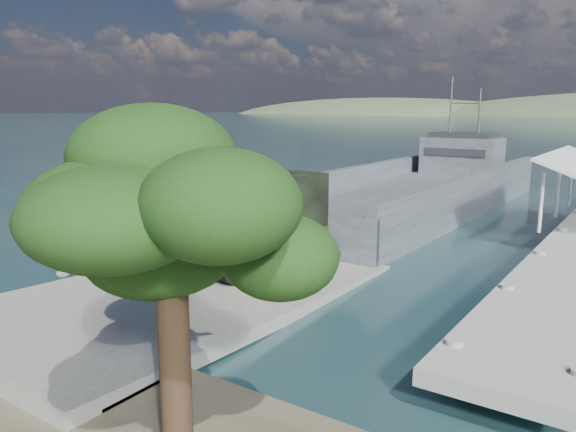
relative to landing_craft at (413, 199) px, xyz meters
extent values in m
plane|color=#1C3D44|center=(0.11, -23.35, -0.93)|extent=(1400.00, 1400.00, 0.00)
cube|color=slate|center=(0.11, -24.35, -0.68)|extent=(10.00, 18.00, 0.50)
cube|color=#3E434A|center=(0.00, 0.26, -0.44)|extent=(10.19, 32.67, 2.71)
cube|color=#3E434A|center=(-4.55, 0.32, 1.56)|extent=(1.07, 32.56, 1.41)
cube|color=#3E434A|center=(4.56, 0.20, 1.56)|extent=(1.07, 32.56, 1.41)
cube|color=#3E434A|center=(-0.21, -15.91, 0.15)|extent=(9.77, 0.56, 2.82)
cube|color=#3E434A|center=(0.14, 11.11, 2.54)|extent=(6.57, 4.42, 3.25)
cube|color=#27292C|center=(0.14, 11.11, 4.39)|extent=(5.47, 3.54, 0.43)
cylinder|color=gray|center=(-1.16, 11.12, 6.88)|extent=(0.17, 0.17, 5.42)
cylinder|color=gray|center=(1.45, 11.09, 6.34)|extent=(0.17, 0.17, 4.34)
cylinder|color=black|center=(-1.17, -22.53, 0.26)|extent=(0.62, 1.42, 1.38)
cylinder|color=black|center=(1.26, -22.78, 0.26)|extent=(0.62, 1.42, 1.38)
cylinder|color=black|center=(-0.79, -18.94, 0.26)|extent=(0.62, 1.42, 1.38)
cylinder|color=black|center=(1.63, -19.19, 0.26)|extent=(0.62, 1.42, 1.38)
cylinder|color=black|center=(-0.57, -16.83, 0.26)|extent=(0.62, 1.42, 1.38)
cylinder|color=black|center=(1.86, -17.08, 0.26)|extent=(0.62, 1.42, 1.38)
cube|color=black|center=(0.35, -19.70, 0.42)|extent=(3.16, 8.26, 0.27)
cube|color=#212D19|center=(0.05, -22.55, 1.53)|extent=(2.86, 2.39, 2.12)
cube|color=#212D19|center=(-0.08, -23.81, 1.00)|extent=(2.53, 1.20, 1.06)
cube|color=#212D19|center=(0.51, -18.22, 0.79)|extent=(3.15, 5.13, 0.37)
cube|color=black|center=(0.53, -18.01, 2.33)|extent=(2.95, 4.28, 2.65)
cube|color=#27292C|center=(-0.13, -24.34, 0.36)|extent=(2.67, 0.54, 0.32)
imported|color=#212D19|center=(-3.44, -22.94, 0.53)|extent=(0.77, 0.58, 1.92)
cylinder|color=#352715|center=(8.33, -32.91, 2.00)|extent=(0.63, 0.63, 6.07)
ellipsoid|color=#19390F|center=(8.33, -32.91, 4.93)|extent=(5.86, 5.44, 2.51)
ellipsoid|color=#19390F|center=(4.77, -29.77, 4.93)|extent=(2.93, 2.93, 1.67)
camera|label=1|loc=(16.00, -40.16, 6.87)|focal=35.00mm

